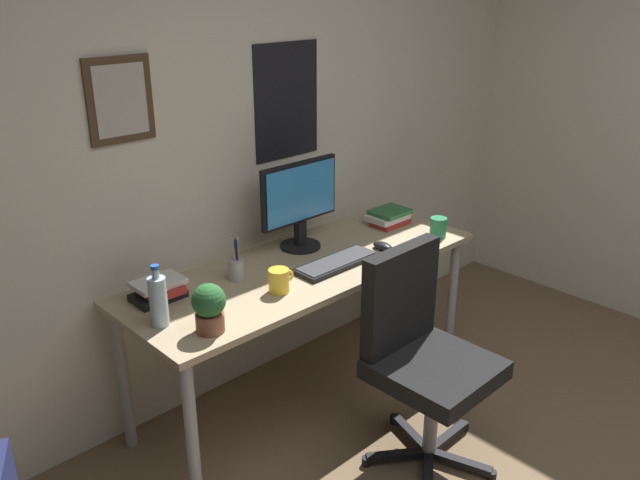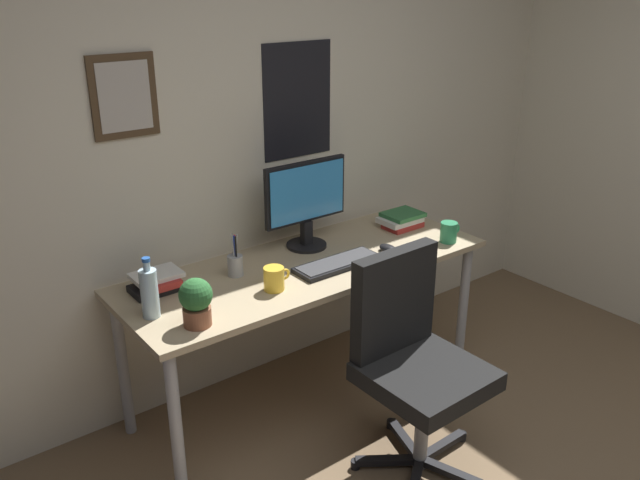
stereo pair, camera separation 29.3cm
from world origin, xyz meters
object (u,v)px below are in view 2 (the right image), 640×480
object	(u,v)px
coffee_mug_far	(274,279)
pen_cup	(235,264)
office_chair	(413,354)
computer_mouse	(388,249)
monitor	(306,201)
potted_plant	(196,301)
book_stack_left	(402,220)
coffee_mug_near	(449,232)
book_stack_right	(157,283)
water_bottle	(149,292)
keyboard	(338,264)

from	to	relation	value
coffee_mug_far	pen_cup	xyz separation A→B (m)	(-0.06, 0.23, 0.00)
office_chair	computer_mouse	distance (m)	0.65
monitor	potted_plant	bearing A→B (deg)	-154.60
book_stack_left	office_chair	bearing A→B (deg)	-130.76
coffee_mug_far	potted_plant	size ratio (longest dim) A/B	0.65
office_chair	computer_mouse	xyz separation A→B (m)	(0.33, 0.51, 0.22)
computer_mouse	potted_plant	world-z (taller)	potted_plant
monitor	potted_plant	size ratio (longest dim) A/B	2.36
monitor	computer_mouse	size ratio (longest dim) A/B	4.18
monitor	coffee_mug_near	distance (m)	0.75
book_stack_right	monitor	bearing A→B (deg)	0.92
coffee_mug_near	potted_plant	size ratio (longest dim) A/B	0.63
water_bottle	coffee_mug_far	bearing A→B (deg)	-10.74
keyboard	pen_cup	world-z (taller)	pen_cup
office_chair	potted_plant	distance (m)	0.92
monitor	pen_cup	size ratio (longest dim) A/B	2.30
computer_mouse	book_stack_left	size ratio (longest dim) A/B	0.49
water_bottle	book_stack_left	xyz separation A→B (m)	(1.48, 0.12, -0.07)
computer_mouse	book_stack_left	distance (m)	0.36
monitor	keyboard	xyz separation A→B (m)	(-0.03, -0.28, -0.23)
book_stack_right	potted_plant	bearing A→B (deg)	-90.32
monitor	book_stack_left	world-z (taller)	monitor
potted_plant	book_stack_right	xyz separation A→B (m)	(0.00, 0.37, -0.07)
keyboard	computer_mouse	bearing A→B (deg)	-4.10
computer_mouse	coffee_mug_near	bearing A→B (deg)	-14.29
coffee_mug_far	book_stack_left	world-z (taller)	coffee_mug_far
monitor	keyboard	size ratio (longest dim) A/B	1.07
coffee_mug_near	potted_plant	world-z (taller)	potted_plant
office_chair	coffee_mug_near	distance (m)	0.83
water_bottle	coffee_mug_near	world-z (taller)	water_bottle
keyboard	potted_plant	size ratio (longest dim) A/B	2.21
computer_mouse	coffee_mug_far	size ratio (longest dim) A/B	0.87
office_chair	book_stack_left	bearing A→B (deg)	49.24
keyboard	book_stack_left	world-z (taller)	book_stack_left
water_bottle	book_stack_left	distance (m)	1.49
office_chair	book_stack_right	bearing A→B (deg)	132.83
water_bottle	book_stack_left	size ratio (longest dim) A/B	1.11
book_stack_right	pen_cup	bearing A→B (deg)	-11.01
monitor	book_stack_right	world-z (taller)	monitor
computer_mouse	monitor	bearing A→B (deg)	132.02
coffee_mug_far	potted_plant	bearing A→B (deg)	-169.69
office_chair	book_stack_right	size ratio (longest dim) A/B	4.37
potted_plant	pen_cup	xyz separation A→B (m)	(0.35, 0.30, -0.05)
coffee_mug_near	book_stack_right	bearing A→B (deg)	165.05
office_chair	computer_mouse	world-z (taller)	office_chair
monitor	keyboard	world-z (taller)	monitor
office_chair	pen_cup	world-z (taller)	office_chair
coffee_mug_far	book_stack_right	xyz separation A→B (m)	(-0.40, 0.29, -0.01)
book_stack_left	potted_plant	bearing A→B (deg)	-168.10
monitor	water_bottle	xyz separation A→B (m)	(-0.91, -0.21, -0.13)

